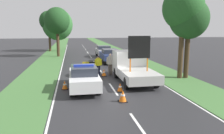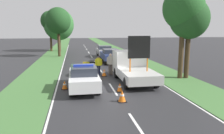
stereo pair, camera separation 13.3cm
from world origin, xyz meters
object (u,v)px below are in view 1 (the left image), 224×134
(traffic_cone_near_police, at_px, (120,87))
(queued_car_hatch_blue, at_px, (110,55))
(road_barrier, at_px, (102,63))
(traffic_cone_near_truck, at_px, (65,85))
(work_truck, at_px, (132,66))
(roadside_tree_far_left, at_px, (183,9))
(pedestrian_civilian, at_px, (110,62))
(roadside_tree_near_left, at_px, (49,21))
(roadside_tree_near_right, at_px, (57,21))
(traffic_cone_centre_front, at_px, (123,96))
(queued_car_sedan_silver, at_px, (104,51))
(traffic_cone_lane_edge, at_px, (104,73))
(roadside_tree_mid_left, at_px, (58,25))
(roadside_tree_mid_right, at_px, (189,19))
(police_officer, at_px, (98,64))
(traffic_cone_behind_barrier, at_px, (116,70))
(police_car, at_px, (84,77))

(traffic_cone_near_police, distance_m, queued_car_hatch_blue, 11.91)
(road_barrier, distance_m, traffic_cone_near_truck, 5.78)
(work_truck, relative_size, road_barrier, 1.60)
(traffic_cone_near_truck, distance_m, roadside_tree_far_left, 10.28)
(pedestrian_civilian, bearing_deg, roadside_tree_near_left, 131.81)
(traffic_cone_near_police, bearing_deg, road_barrier, 92.94)
(roadside_tree_near_right, bearing_deg, traffic_cone_centre_front, -77.68)
(traffic_cone_centre_front, relative_size, queued_car_hatch_blue, 0.14)
(queued_car_hatch_blue, bearing_deg, queued_car_sedan_silver, -90.62)
(road_barrier, distance_m, roadside_tree_near_right, 13.94)
(traffic_cone_near_truck, bearing_deg, traffic_cone_centre_front, -44.46)
(traffic_cone_centre_front, height_order, queued_car_sedan_silver, queued_car_sedan_silver)
(queued_car_hatch_blue, bearing_deg, traffic_cone_lane_edge, 76.33)
(road_barrier, relative_size, roadside_tree_near_right, 0.50)
(road_barrier, bearing_deg, work_truck, -56.14)
(roadside_tree_mid_left, bearing_deg, traffic_cone_near_truck, -86.01)
(work_truck, xyz_separation_m, roadside_tree_mid_right, (4.40, -0.04, 3.51))
(road_barrier, bearing_deg, traffic_cone_near_truck, -118.83)
(pedestrian_civilian, relative_size, roadside_tree_mid_left, 0.25)
(police_officer, xyz_separation_m, traffic_cone_behind_barrier, (1.62, 0.31, -0.67))
(roadside_tree_mid_left, bearing_deg, roadside_tree_mid_right, -64.97)
(road_barrier, xyz_separation_m, roadside_tree_far_left, (5.73, -3.22, 4.46))
(pedestrian_civilian, height_order, roadside_tree_near_left, roadside_tree_near_left)
(traffic_cone_centre_front, height_order, roadside_tree_mid_right, roadside_tree_mid_right)
(work_truck, xyz_separation_m, roadside_tree_near_right, (-6.29, 15.74, 3.85))
(roadside_tree_mid_left, distance_m, roadside_tree_far_left, 26.05)
(roadside_tree_near_right, distance_m, roadside_tree_mid_left, 8.02)
(work_truck, relative_size, traffic_cone_near_truck, 9.69)
(traffic_cone_lane_edge, bearing_deg, police_officer, 126.08)
(roadside_tree_near_left, distance_m, roadside_tree_near_right, 7.96)
(traffic_cone_centre_front, distance_m, roadside_tree_near_right, 21.46)
(police_car, relative_size, roadside_tree_near_left, 0.69)
(police_car, height_order, queued_car_hatch_blue, police_car)
(police_car, xyz_separation_m, traffic_cone_behind_barrier, (3.06, 4.49, -0.48))
(roadside_tree_far_left, bearing_deg, pedestrian_civilian, 156.22)
(police_car, relative_size, traffic_cone_behind_barrier, 7.80)
(queued_car_sedan_silver, xyz_separation_m, roadside_tree_mid_right, (4.47, -14.40, 3.75))
(traffic_cone_centre_front, relative_size, roadside_tree_near_right, 0.09)
(police_officer, relative_size, roadside_tree_near_left, 0.24)
(roadside_tree_mid_right, bearing_deg, traffic_cone_behind_barrier, 151.90)
(police_officer, bearing_deg, police_car, 69.77)
(roadside_tree_near_left, height_order, roadside_tree_mid_right, roadside_tree_near_left)
(traffic_cone_centre_front, bearing_deg, police_car, 123.16)
(police_car, distance_m, traffic_cone_centre_front, 3.50)
(queued_car_hatch_blue, distance_m, roadside_tree_mid_left, 16.59)
(queued_car_sedan_silver, distance_m, roadside_tree_mid_right, 15.54)
(pedestrian_civilian, xyz_separation_m, roadside_tree_mid_left, (-5.44, 21.52, 3.52))
(police_officer, bearing_deg, pedestrian_civilian, 172.13)
(roadside_tree_mid_right, bearing_deg, roadside_tree_near_left, 117.99)
(traffic_cone_lane_edge, bearing_deg, traffic_cone_centre_front, -89.51)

